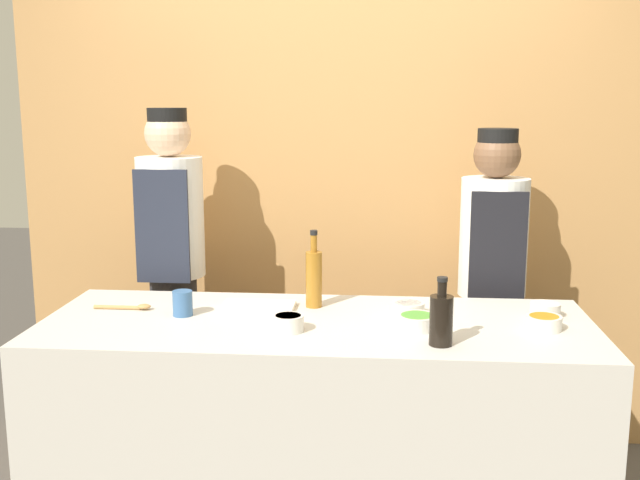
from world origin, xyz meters
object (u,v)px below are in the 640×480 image
Objects in this scene: bottle_amber at (314,277)px; chef_right at (491,288)px; sauce_bowl_red at (288,322)px; cutting_board at (257,308)px; bottle_soy at (441,319)px; sauce_bowl_green at (417,321)px; sauce_bowl_brown at (545,309)px; cup_blue at (183,303)px; sauce_bowl_purple at (408,308)px; chef_left at (173,271)px; sauce_bowl_orange at (544,322)px; wooden_spoon at (129,307)px.

chef_right is at bearing 31.37° from bottle_amber.
sauce_bowl_red is 1.15m from chef_right.
cutting_board is 1.22× the size of bottle_soy.
sauce_bowl_brown is (0.49, 0.19, 0.00)m from sauce_bowl_green.
bottle_soy is (0.47, -0.43, -0.03)m from bottle_amber.
sauce_bowl_brown is 0.99m from sauce_bowl_red.
cup_blue is (-0.43, 0.16, 0.02)m from sauce_bowl_red.
sauce_bowl_purple is at bearing -125.72° from chef_right.
bottle_soy reaches higher than sauce_bowl_brown.
cup_blue is at bearing -70.88° from chef_left.
sauce_bowl_orange is 1.12× the size of sauce_bowl_brown.
bottle_soy is at bearing -15.39° from wooden_spoon.
cutting_board is (-1.11, -0.00, -0.02)m from sauce_bowl_brown.
sauce_bowl_red is 0.55m from bottle_soy.
sauce_bowl_red is (-0.43, -0.25, 0.01)m from sauce_bowl_purple.
cup_blue reaches higher than sauce_bowl_brown.
chef_left reaches higher than cutting_board.
bottle_soy reaches higher than sauce_bowl_red.
chef_right reaches higher than bottle_amber.
chef_left reaches higher than sauce_bowl_green.
chef_left is at bearing 129.23° from sauce_bowl_red.
sauce_bowl_brown reaches higher than sauce_bowl_green.
chef_right is at bearing 71.86° from bottle_soy.
cutting_board is at bearing -161.91° from bottle_amber.
sauce_bowl_red is at bearing -171.95° from sauce_bowl_green.
chef_left is 1.05× the size of chef_right.
chef_left reaches higher than bottle_amber.
chef_right is (1.47, -0.00, -0.05)m from chef_left.
sauce_bowl_purple reaches higher than wooden_spoon.
chef_right is at bearing 103.21° from sauce_bowl_brown.
cup_blue reaches higher than sauce_bowl_red.
chef_right reaches higher than wooden_spoon.
chef_left is (0.01, 0.57, 0.01)m from wooden_spoon.
cutting_board is (-0.59, 0.01, -0.02)m from sauce_bowl_purple.
chef_left is at bearing 156.00° from sauce_bowl_orange.
bottle_amber is at bearing 146.80° from sauce_bowl_green.
bottle_soy is 1.24m from wooden_spoon.
bottle_soy is 1.00m from cup_blue.
sauce_bowl_orange is at bearing -102.95° from sauce_bowl_brown.
sauce_bowl_purple is 0.53× the size of bottle_soy.
sauce_bowl_brown is 1.11m from cutting_board.
chef_left reaches higher than bottle_soy.
bottle_amber is 0.74m from wooden_spoon.
sauce_bowl_brown is 0.40× the size of cutting_board.
cutting_board is 1.12m from chef_right.
sauce_bowl_brown reaches higher than sauce_bowl_orange.
sauce_bowl_green is 0.50× the size of cutting_board.
bottle_amber reaches higher than bottle_soy.
bottle_amber is at bearing -148.63° from chef_right.
wooden_spoon is at bearing 165.45° from cup_blue.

